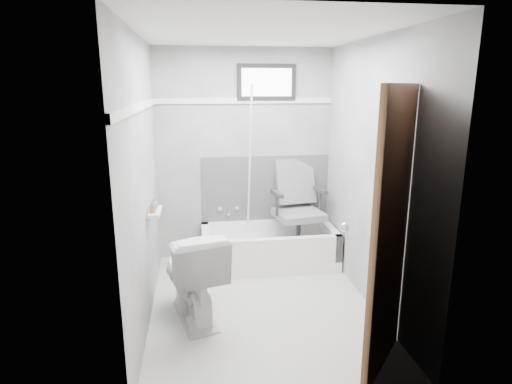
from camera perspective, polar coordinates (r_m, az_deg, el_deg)
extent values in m
plane|color=silver|center=(4.11, 0.71, -14.85)|extent=(2.60, 2.60, 0.00)
plane|color=silver|center=(3.63, 0.83, 20.58)|extent=(2.60, 2.60, 0.00)
cube|color=slate|center=(4.95, -1.54, 4.89)|extent=(2.00, 0.02, 2.40)
cube|color=slate|center=(2.45, 5.41, -4.71)|extent=(2.00, 0.02, 2.40)
cube|color=slate|center=(3.67, -14.85, 1.19)|extent=(0.02, 2.60, 2.40)
cube|color=slate|center=(3.96, 15.22, 2.08)|extent=(0.02, 2.60, 2.40)
imported|color=white|center=(3.78, -8.48, -10.79)|extent=(0.66, 0.93, 0.82)
cube|color=#4C4C4F|center=(5.06, 1.32, 0.45)|extent=(1.50, 0.02, 0.78)
cube|color=white|center=(4.88, -1.57, 12.07)|extent=(2.00, 0.02, 0.06)
cube|color=white|center=(3.59, -15.27, 10.89)|extent=(0.02, 2.60, 0.06)
cylinder|color=white|center=(4.75, -0.87, 2.65)|extent=(0.02, 0.46, 1.91)
cube|color=white|center=(3.90, -13.29, -2.55)|extent=(0.10, 0.32, 0.02)
imported|color=#936E49|center=(3.80, -13.60, -1.95)|extent=(0.06, 0.06, 0.10)
imported|color=slate|center=(3.94, -13.41, -1.48)|extent=(0.10, 0.10, 0.09)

